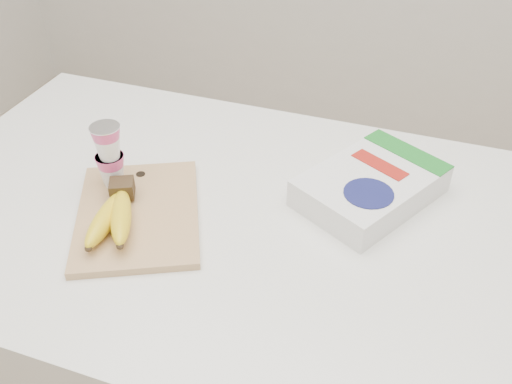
{
  "coord_description": "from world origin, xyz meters",
  "views": [
    {
      "loc": [
        0.4,
        -0.82,
        1.71
      ],
      "look_at": [
        0.1,
        0.03,
        1.0
      ],
      "focal_mm": 40.0,
      "sensor_mm": 36.0,
      "label": 1
    }
  ],
  "objects_px": {
    "cutting_board": "(138,214)",
    "bananas": "(114,214)",
    "cereal_box": "(371,186)",
    "table": "(216,351)",
    "yogurt_stack": "(109,154)"
  },
  "relations": [
    {
      "from": "table",
      "to": "cereal_box",
      "type": "bearing_deg",
      "value": 24.33
    },
    {
      "from": "yogurt_stack",
      "to": "cereal_box",
      "type": "height_order",
      "value": "yogurt_stack"
    },
    {
      "from": "table",
      "to": "bananas",
      "type": "distance_m",
      "value": 0.55
    },
    {
      "from": "bananas",
      "to": "cereal_box",
      "type": "distance_m",
      "value": 0.52
    },
    {
      "from": "bananas",
      "to": "yogurt_stack",
      "type": "height_order",
      "value": "yogurt_stack"
    },
    {
      "from": "cutting_board",
      "to": "cereal_box",
      "type": "bearing_deg",
      "value": 1.08
    },
    {
      "from": "table",
      "to": "yogurt_stack",
      "type": "bearing_deg",
      "value": -176.69
    },
    {
      "from": "cutting_board",
      "to": "bananas",
      "type": "bearing_deg",
      "value": -140.59
    },
    {
      "from": "table",
      "to": "cereal_box",
      "type": "distance_m",
      "value": 0.62
    },
    {
      "from": "yogurt_stack",
      "to": "cutting_board",
      "type": "bearing_deg",
      "value": -35.32
    },
    {
      "from": "cutting_board",
      "to": "cereal_box",
      "type": "distance_m",
      "value": 0.48
    },
    {
      "from": "cutting_board",
      "to": "bananas",
      "type": "height_order",
      "value": "bananas"
    },
    {
      "from": "cutting_board",
      "to": "yogurt_stack",
      "type": "xyz_separation_m",
      "value": [
        -0.09,
        0.06,
        0.09
      ]
    },
    {
      "from": "table",
      "to": "bananas",
      "type": "height_order",
      "value": "bananas"
    },
    {
      "from": "bananas",
      "to": "cereal_box",
      "type": "height_order",
      "value": "bananas"
    }
  ]
}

